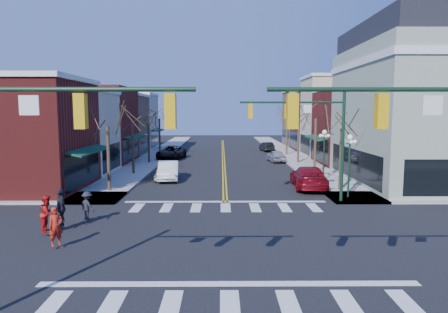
{
  "coord_description": "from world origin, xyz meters",
  "views": [
    {
      "loc": [
        -0.26,
        -17.6,
        5.85
      ],
      "look_at": [
        -0.08,
        9.2,
        2.8
      ],
      "focal_mm": 32.0,
      "sensor_mm": 36.0,
      "label": 1
    }
  ],
  "objects_px": {
    "victorian_corner": "(430,101)",
    "pedestrian_dark_a": "(61,208)",
    "pedestrian_red_b": "(47,214)",
    "car_right_near": "(309,177)",
    "car_right_far": "(267,147)",
    "car_right_mid": "(276,156)",
    "pedestrian_red_a": "(56,226)",
    "lamppost_midblock": "(324,146)",
    "car_left_far": "(171,152)",
    "pedestrian_dark_b": "(87,206)",
    "car_left_mid": "(168,171)",
    "car_left_near": "(165,172)",
    "lamppost_corner": "(349,155)"
  },
  "relations": [
    {
      "from": "victorian_corner",
      "to": "pedestrian_dark_a",
      "type": "relative_size",
      "value": 7.43
    },
    {
      "from": "pedestrian_red_b",
      "to": "pedestrian_dark_a",
      "type": "bearing_deg",
      "value": -24.79
    },
    {
      "from": "car_right_near",
      "to": "car_right_far",
      "type": "distance_m",
      "value": 28.29
    },
    {
      "from": "car_right_mid",
      "to": "car_right_far",
      "type": "height_order",
      "value": "car_right_mid"
    },
    {
      "from": "pedestrian_red_a",
      "to": "lamppost_midblock",
      "type": "bearing_deg",
      "value": 3.62
    },
    {
      "from": "car_left_far",
      "to": "pedestrian_dark_b",
      "type": "height_order",
      "value": "pedestrian_dark_b"
    },
    {
      "from": "car_left_mid",
      "to": "car_right_mid",
      "type": "distance_m",
      "value": 16.25
    },
    {
      "from": "car_right_near",
      "to": "pedestrian_dark_b",
      "type": "relative_size",
      "value": 3.83
    },
    {
      "from": "car_right_far",
      "to": "car_left_mid",
      "type": "bearing_deg",
      "value": 57.72
    },
    {
      "from": "lamppost_midblock",
      "to": "car_left_far",
      "type": "distance_m",
      "value": 21.85
    },
    {
      "from": "lamppost_midblock",
      "to": "car_left_mid",
      "type": "relative_size",
      "value": 0.9
    },
    {
      "from": "car_right_near",
      "to": "car_right_mid",
      "type": "height_order",
      "value": "car_right_near"
    },
    {
      "from": "car_right_far",
      "to": "pedestrian_red_a",
      "type": "distance_m",
      "value": 43.93
    },
    {
      "from": "car_right_mid",
      "to": "pedestrian_red_b",
      "type": "height_order",
      "value": "pedestrian_red_b"
    },
    {
      "from": "car_left_near",
      "to": "pedestrian_red_a",
      "type": "distance_m",
      "value": 17.53
    },
    {
      "from": "car_right_far",
      "to": "pedestrian_red_a",
      "type": "height_order",
      "value": "pedestrian_red_a"
    },
    {
      "from": "lamppost_corner",
      "to": "pedestrian_red_a",
      "type": "distance_m",
      "value": 18.32
    },
    {
      "from": "victorian_corner",
      "to": "car_right_near",
      "type": "xyz_separation_m",
      "value": [
        -10.1,
        -2.11,
        -5.81
      ]
    },
    {
      "from": "victorian_corner",
      "to": "lamppost_midblock",
      "type": "relative_size",
      "value": 3.29
    },
    {
      "from": "car_right_near",
      "to": "car_right_far",
      "type": "xyz_separation_m",
      "value": [
        0.0,
        28.28,
        -0.18
      ]
    },
    {
      "from": "car_right_mid",
      "to": "pedestrian_dark_a",
      "type": "height_order",
      "value": "pedestrian_dark_a"
    },
    {
      "from": "car_right_far",
      "to": "pedestrian_dark_b",
      "type": "height_order",
      "value": "pedestrian_dark_b"
    },
    {
      "from": "car_left_near",
      "to": "car_right_far",
      "type": "bearing_deg",
      "value": 63.68
    },
    {
      "from": "car_left_mid",
      "to": "pedestrian_red_b",
      "type": "relative_size",
      "value": 2.73
    },
    {
      "from": "car_left_mid",
      "to": "car_right_mid",
      "type": "xyz_separation_m",
      "value": [
        10.87,
        12.08,
        -0.1
      ]
    },
    {
      "from": "victorian_corner",
      "to": "pedestrian_dark_a",
      "type": "bearing_deg",
      "value": -152.61
    },
    {
      "from": "lamppost_midblock",
      "to": "car_left_mid",
      "type": "height_order",
      "value": "lamppost_midblock"
    },
    {
      "from": "car_right_mid",
      "to": "pedestrian_dark_a",
      "type": "xyz_separation_m",
      "value": [
        -14.26,
        -26.58,
        0.42
      ]
    },
    {
      "from": "car_left_near",
      "to": "pedestrian_red_b",
      "type": "distance_m",
      "value": 15.8
    },
    {
      "from": "car_right_mid",
      "to": "pedestrian_red_b",
      "type": "bearing_deg",
      "value": 55.26
    },
    {
      "from": "pedestrian_dark_a",
      "to": "car_right_mid",
      "type": "bearing_deg",
      "value": 126.02
    },
    {
      "from": "victorian_corner",
      "to": "pedestrian_red_b",
      "type": "height_order",
      "value": "victorian_corner"
    },
    {
      "from": "victorian_corner",
      "to": "car_left_far",
      "type": "distance_m",
      "value": 28.89
    },
    {
      "from": "pedestrian_red_a",
      "to": "car_right_mid",
      "type": "bearing_deg",
      "value": 23.11
    },
    {
      "from": "car_left_near",
      "to": "pedestrian_red_a",
      "type": "bearing_deg",
      "value": -98.31
    },
    {
      "from": "lamppost_midblock",
      "to": "lamppost_corner",
      "type": "bearing_deg",
      "value": -90.0
    },
    {
      "from": "pedestrian_red_b",
      "to": "car_right_far",
      "type": "bearing_deg",
      "value": -23.78
    },
    {
      "from": "victorian_corner",
      "to": "pedestrian_red_a",
      "type": "distance_m",
      "value": 29.0
    },
    {
      "from": "victorian_corner",
      "to": "pedestrian_red_a",
      "type": "xyz_separation_m",
      "value": [
        -23.8,
        -15.56,
        -5.68
      ]
    },
    {
      "from": "car_left_far",
      "to": "pedestrian_dark_a",
      "type": "distance_m",
      "value": 29.46
    },
    {
      "from": "pedestrian_dark_b",
      "to": "lamppost_midblock",
      "type": "bearing_deg",
      "value": -106.76
    },
    {
      "from": "car_left_near",
      "to": "lamppost_midblock",
      "type": "bearing_deg",
      "value": -6.78
    },
    {
      "from": "car_left_near",
      "to": "car_right_mid",
      "type": "distance_m",
      "value": 16.36
    },
    {
      "from": "pedestrian_dark_a",
      "to": "victorian_corner",
      "type": "bearing_deg",
      "value": 91.62
    },
    {
      "from": "pedestrian_red_b",
      "to": "car_left_mid",
      "type": "bearing_deg",
      "value": -16.83
    },
    {
      "from": "car_left_far",
      "to": "pedestrian_red_b",
      "type": "distance_m",
      "value": 30.29
    },
    {
      "from": "lamppost_midblock",
      "to": "pedestrian_red_b",
      "type": "height_order",
      "value": "lamppost_midblock"
    },
    {
      "from": "victorian_corner",
      "to": "car_left_mid",
      "type": "distance_m",
      "value": 22.16
    },
    {
      "from": "car_right_near",
      "to": "car_right_far",
      "type": "relative_size",
      "value": 1.44
    },
    {
      "from": "lamppost_midblock",
      "to": "car_right_near",
      "type": "xyz_separation_m",
      "value": [
        -1.8,
        -2.61,
        -2.12
      ]
    }
  ]
}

